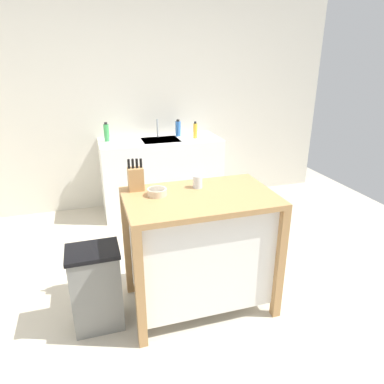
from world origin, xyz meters
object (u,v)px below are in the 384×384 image
at_px(bottle_spray_cleaner, 195,131).
at_px(bottle_hand_soap, 178,128).
at_px(trash_bin, 96,288).
at_px(knife_block, 136,178).
at_px(kitchen_island, 200,246).
at_px(bottle_dish_soap, 106,132).
at_px(drinking_cup, 198,182).
at_px(bowl_ceramic_small, 157,192).
at_px(sink_faucet, 158,128).

xyz_separation_m(bottle_spray_cleaner, bottle_hand_soap, (-0.17, 0.17, 0.00)).
bearing_deg(bottle_spray_cleaner, bottle_hand_soap, 134.30).
bearing_deg(trash_bin, knife_block, 35.63).
distance_m(kitchen_island, knife_block, 0.70).
height_order(kitchen_island, trash_bin, kitchen_island).
bearing_deg(bottle_dish_soap, drinking_cup, -73.94).
height_order(bottle_dish_soap, bottle_spray_cleaner, bottle_dish_soap).
xyz_separation_m(knife_block, trash_bin, (-0.36, -0.26, -0.70)).
distance_m(bowl_ceramic_small, bottle_spray_cleaner, 1.94).
xyz_separation_m(trash_bin, sink_faucet, (0.90, 2.06, 0.70)).
distance_m(trash_bin, sink_faucet, 2.35).
height_order(bottle_spray_cleaner, bottle_hand_soap, bottle_hand_soap).
height_order(kitchen_island, sink_faucet, sink_faucet).
distance_m(sink_faucet, bottle_hand_soap, 0.26).
bearing_deg(bottle_hand_soap, sink_faucet, 174.45).
xyz_separation_m(knife_block, drinking_cup, (0.45, -0.09, -0.04)).
height_order(knife_block, sink_faucet, knife_block).
relative_size(knife_block, drinking_cup, 2.54).
height_order(knife_block, bottle_hand_soap, knife_block).
bearing_deg(bowl_ceramic_small, knife_block, 129.82).
relative_size(trash_bin, sink_faucet, 2.86).
bearing_deg(bottle_spray_cleaner, kitchen_island, -106.49).
relative_size(kitchen_island, bottle_hand_soap, 5.21).
relative_size(bowl_ceramic_small, drinking_cup, 1.48).
relative_size(kitchen_island, drinking_cup, 11.41).
height_order(drinking_cup, bottle_hand_soap, bottle_hand_soap).
distance_m(knife_block, bottle_dish_soap, 1.75).
bearing_deg(kitchen_island, bottle_spray_cleaner, 73.51).
distance_m(drinking_cup, bottle_spray_cleaner, 1.76).
height_order(sink_faucet, bottle_dish_soap, bottle_dish_soap).
height_order(kitchen_island, knife_block, knife_block).
relative_size(knife_block, bowl_ceramic_small, 1.71).
bearing_deg(kitchen_island, drinking_cup, 78.81).
relative_size(trash_bin, bottle_hand_soap, 3.04).
height_order(bowl_ceramic_small, bottle_dish_soap, bottle_dish_soap).
xyz_separation_m(kitchen_island, bottle_spray_cleaner, (0.54, 1.84, 0.48)).
xyz_separation_m(bowl_ceramic_small, bottle_hand_soap, (0.67, 1.92, 0.05)).
bearing_deg(bowl_ceramic_small, bottle_dish_soap, 96.15).
relative_size(drinking_cup, bottle_dish_soap, 0.42).
relative_size(knife_block, bottle_spray_cleaner, 1.19).
distance_m(kitchen_island, drinking_cup, 0.48).
relative_size(kitchen_island, bottle_dish_soap, 4.85).
bearing_deg(bottle_spray_cleaner, knife_block, -121.06).
bearing_deg(bottle_spray_cleaner, sink_faucet, 154.97).
relative_size(trash_bin, bottle_spray_cleaner, 3.13).
relative_size(drinking_cup, bottle_spray_cleaner, 0.47).
relative_size(trash_bin, bottle_dish_soap, 2.84).
bearing_deg(knife_block, bottle_hand_soap, 65.87).
relative_size(bottle_spray_cleaner, bottle_hand_soap, 0.97).
relative_size(bottle_dish_soap, bottle_hand_soap, 1.07).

